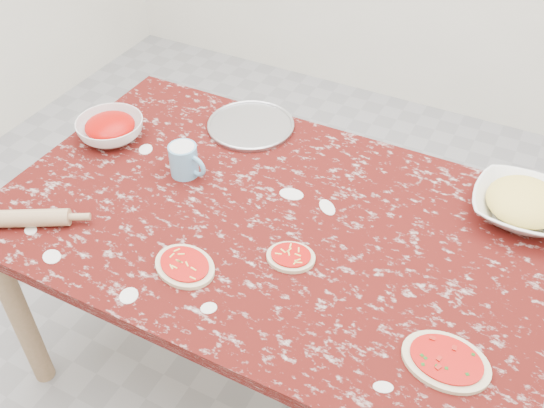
% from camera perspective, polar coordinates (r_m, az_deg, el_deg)
% --- Properties ---
extents(ground, '(4.00, 4.00, 0.00)m').
position_cam_1_polar(ground, '(2.35, 0.00, -14.77)').
color(ground, gray).
extents(worktable, '(1.60, 1.00, 0.75)m').
position_cam_1_polar(worktable, '(1.83, 0.00, -3.12)').
color(worktable, '#400C0A').
rests_on(worktable, ground).
extents(pizza_tray, '(0.33, 0.33, 0.01)m').
position_cam_1_polar(pizza_tray, '(2.13, -2.00, 7.31)').
color(pizza_tray, '#B2B2B7').
rests_on(pizza_tray, worktable).
extents(sauce_bowl, '(0.25, 0.25, 0.07)m').
position_cam_1_polar(sauce_bowl, '(2.13, -14.87, 6.77)').
color(sauce_bowl, white).
rests_on(sauce_bowl, worktable).
extents(cheese_bowl, '(0.29, 0.29, 0.07)m').
position_cam_1_polar(cheese_bowl, '(1.89, 22.38, -0.25)').
color(cheese_bowl, white).
rests_on(cheese_bowl, worktable).
extents(flour_mug, '(0.13, 0.09, 0.10)m').
position_cam_1_polar(flour_mug, '(1.91, -8.19, 4.10)').
color(flour_mug, '#67A3CA').
rests_on(flour_mug, worktable).
extents(pizza_left, '(0.21, 0.18, 0.02)m').
position_cam_1_polar(pizza_left, '(1.64, -8.17, -5.76)').
color(pizza_left, beige).
rests_on(pizza_left, worktable).
extents(pizza_mid, '(0.16, 0.14, 0.02)m').
position_cam_1_polar(pizza_mid, '(1.65, 1.78, -4.97)').
color(pizza_mid, beige).
rests_on(pizza_mid, worktable).
extents(pizza_right, '(0.21, 0.16, 0.02)m').
position_cam_1_polar(pizza_right, '(1.49, 15.97, -13.96)').
color(pizza_right, beige).
rests_on(pizza_right, worktable).
extents(rolling_pin, '(0.25, 0.17, 0.05)m').
position_cam_1_polar(rolling_pin, '(1.87, -22.16, -1.25)').
color(rolling_pin, tan).
rests_on(rolling_pin, worktable).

